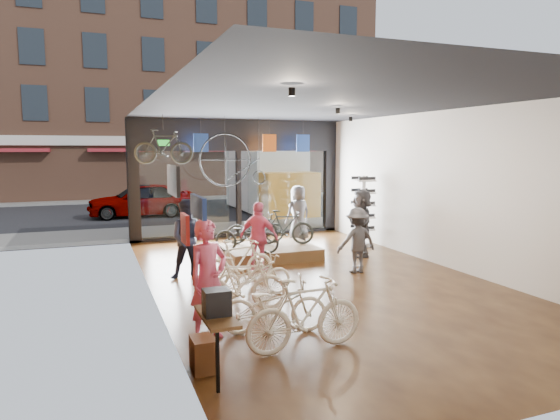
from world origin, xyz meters
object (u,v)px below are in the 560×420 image
floor_bike_4 (253,276)px  box_truck (272,182)px  display_platform (269,252)px  penny_farthing (236,161)px  customer_5 (362,223)px  floor_bike_3 (241,284)px  hung_bike (164,147)px  customer_0 (208,280)px  floor_bike_2 (274,305)px  customer_2 (259,237)px  floor_bike_1 (305,314)px  display_bike_mid (285,227)px  customer_1 (189,239)px  customer_3 (357,240)px  street_car (140,200)px  customer_4 (298,213)px  display_bike_left (247,236)px  sunglasses_rack (363,211)px  floor_bike_5 (238,263)px  display_bike_right (255,228)px

floor_bike_4 → box_truck: bearing=-27.2°
display_platform → penny_farthing: bearing=99.6°
floor_bike_4 → customer_5: (3.89, 2.57, 0.48)m
floor_bike_3 → hung_bike: bearing=15.5°
customer_0 → floor_bike_2: bearing=-31.7°
display_platform → customer_2: size_ratio=1.45×
floor_bike_1 → display_bike_mid: display_bike_mid is taller
floor_bike_4 → customer_2: customer_2 is taller
floor_bike_2 → customer_1: customer_1 is taller
customer_0 → penny_farthing: (2.45, 6.99, 1.58)m
customer_3 → floor_bike_3: bearing=25.7°
street_car → penny_farthing: (2.07, -7.55, 1.77)m
floor_bike_1 → floor_bike_3: bearing=8.7°
floor_bike_2 → floor_bike_4: bearing=4.7°
customer_3 → customer_5: bearing=-125.6°
customer_5 → floor_bike_2: bearing=-24.3°
customer_2 → customer_4: customer_4 is taller
box_truck → display_bike_left: 9.93m
customer_4 → customer_2: bearing=42.2°
display_bike_mid → customer_2: 1.91m
customer_2 → floor_bike_3: bearing=109.6°
box_truck → customer_4: size_ratio=4.05×
street_car → floor_bike_3: size_ratio=2.58×
customer_4 → sunglasses_rack: 2.06m
box_truck → customer_1: (-5.57, -9.94, -0.50)m
floor_bike_5 → customer_4: (3.21, 4.35, 0.37)m
customer_5 → customer_2: bearing=-59.5°
street_car → display_bike_mid: street_car is taller
street_car → customer_3: bearing=17.7°
sunglasses_rack → customer_0: bearing=-150.5°
street_car → box_truck: box_truck is taller
box_truck → floor_bike_4: size_ratio=4.40×
street_car → customer_3: (3.75, -11.74, 0.03)m
sunglasses_rack → display_bike_left: bearing=-177.9°
floor_bike_2 → display_bike_right: (1.57, 5.70, 0.28)m
floor_bike_3 → display_bike_left: size_ratio=1.02×
floor_bike_5 → hung_bike: hung_bike is taller
customer_1 → hung_bike: bearing=100.4°
street_car → customer_1: (0.01, -10.94, 0.16)m
display_bike_left → display_bike_right: bearing=4.0°
floor_bike_4 → customer_3: bearing=-75.7°
floor_bike_2 → customer_1: size_ratio=0.94×
sunglasses_rack → customer_1: bearing=-174.1°
display_bike_mid → sunglasses_rack: sunglasses_rack is taller
floor_bike_5 → display_bike_left: display_bike_left is taller
floor_bike_4 → customer_4: size_ratio=0.92×
customer_2 → sunglasses_rack: 4.32m
floor_bike_1 → display_platform: (1.61, 5.97, -0.39)m
customer_2 → sunglasses_rack: size_ratio=0.79×
box_truck → display_bike_right: size_ratio=4.45×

